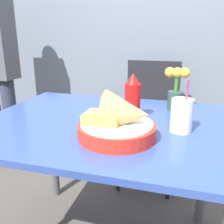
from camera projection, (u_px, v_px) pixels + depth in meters
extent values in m
cube|color=slate|center=(148.00, 9.00, 2.05)|extent=(7.00, 0.06, 2.60)
cube|color=#334C9E|center=(104.00, 123.00, 1.11)|extent=(1.09, 0.86, 0.02)
cylinder|color=#4C4C51|center=(53.00, 149.00, 1.69)|extent=(0.05, 0.05, 0.71)
cylinder|color=#4C4C51|center=(204.00, 170.00, 1.44)|extent=(0.05, 0.05, 0.71)
cylinder|color=black|center=(118.00, 163.00, 1.78)|extent=(0.03, 0.03, 0.44)
cylinder|color=black|center=(169.00, 170.00, 1.69)|extent=(0.03, 0.03, 0.44)
cylinder|color=black|center=(129.00, 143.00, 2.11)|extent=(0.03, 0.03, 0.44)
cylinder|color=black|center=(172.00, 148.00, 2.02)|extent=(0.03, 0.03, 0.44)
cube|color=black|center=(148.00, 127.00, 1.83)|extent=(0.40, 0.40, 0.02)
cube|color=black|center=(153.00, 90.00, 1.93)|extent=(0.40, 0.03, 0.45)
cylinder|color=red|center=(117.00, 131.00, 0.92)|extent=(0.29, 0.29, 0.05)
cylinder|color=white|center=(117.00, 124.00, 0.91)|extent=(0.27, 0.27, 0.01)
cone|color=tan|center=(127.00, 113.00, 0.89)|extent=(0.16, 0.16, 0.16)
cube|color=#E5C14C|center=(103.00, 119.00, 0.91)|extent=(0.13, 0.10, 0.04)
cylinder|color=red|center=(132.00, 102.00, 1.11)|extent=(0.07, 0.07, 0.16)
cone|color=red|center=(133.00, 79.00, 1.08)|extent=(0.06, 0.06, 0.05)
cylinder|color=silver|center=(182.00, 115.00, 0.97)|extent=(0.09, 0.09, 0.13)
cylinder|color=black|center=(181.00, 118.00, 0.97)|extent=(0.08, 0.08, 0.11)
cylinder|color=#EA3884|center=(186.00, 101.00, 0.95)|extent=(0.01, 0.06, 0.18)
cylinder|color=#2D4738|center=(175.00, 101.00, 1.26)|extent=(0.08, 0.08, 0.09)
cylinder|color=#33722D|center=(176.00, 83.00, 1.23)|extent=(0.02, 0.02, 0.08)
sphere|color=gold|center=(177.00, 73.00, 1.22)|extent=(0.05, 0.05, 0.05)
sphere|color=gold|center=(170.00, 72.00, 1.23)|extent=(0.05, 0.05, 0.05)
sphere|color=gold|center=(185.00, 73.00, 1.21)|extent=(0.05, 0.05, 0.05)
cylinder|color=#2D3347|center=(12.00, 124.00, 2.09)|extent=(0.11, 0.11, 0.76)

